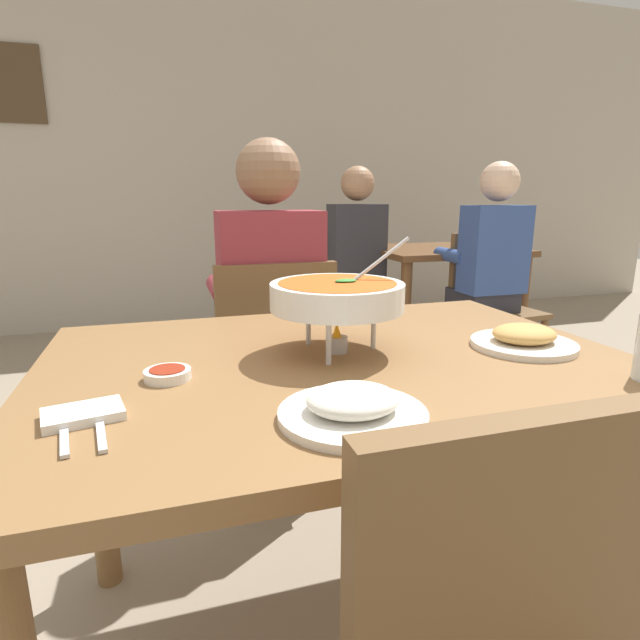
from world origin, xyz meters
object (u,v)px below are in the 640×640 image
at_px(rice_plate, 353,407).
at_px(patron_bg_middle, 489,262).
at_px(chair_diner_main, 272,364).
at_px(sauce_dish, 168,374).
at_px(diner_main, 269,301).
at_px(dining_table_far, 441,267).
at_px(chair_bg_left, 352,287).
at_px(dining_table_main, 339,403).
at_px(appetizer_plate, 524,339).
at_px(curry_bowl, 337,297).
at_px(chair_bg_right, 345,276).
at_px(chair_bg_middle, 488,297).
at_px(patron_bg_left, 354,253).

bearing_deg(rice_plate, patron_bg_middle, 49.85).
relative_size(chair_diner_main, sauce_dish, 10.00).
height_order(sauce_dish, patron_bg_middle, patron_bg_middle).
bearing_deg(sauce_dish, diner_main, 65.93).
bearing_deg(dining_table_far, chair_bg_left, 172.77).
xyz_separation_m(dining_table_main, diner_main, (0.00, 0.79, 0.08)).
height_order(appetizer_plate, sauce_dish, appetizer_plate).
height_order(chair_diner_main, diner_main, diner_main).
bearing_deg(chair_diner_main, curry_bowl, -89.49).
bearing_deg(chair_bg_right, dining_table_far, -47.01).
bearing_deg(chair_bg_right, sauce_dish, -116.38).
bearing_deg(chair_bg_left, sauce_dish, -118.77).
bearing_deg(patron_bg_middle, chair_bg_left, 131.41).
bearing_deg(appetizer_plate, chair_bg_left, 79.28).
distance_m(rice_plate, patron_bg_middle, 2.41).
bearing_deg(dining_table_far, dining_table_main, -125.24).
distance_m(chair_diner_main, chair_bg_middle, 1.77).
height_order(rice_plate, patron_bg_left, patron_bg_left).
bearing_deg(chair_bg_left, dining_table_main, -111.40).
distance_m(dining_table_main, curry_bowl, 0.24).
distance_m(chair_diner_main, chair_bg_left, 1.70).
bearing_deg(dining_table_main, chair_bg_right, 69.89).
distance_m(dining_table_far, patron_bg_left, 0.65).
distance_m(curry_bowl, chair_bg_left, 2.37).
relative_size(chair_diner_main, patron_bg_middle, 0.69).
distance_m(chair_diner_main, sauce_dish, 0.91).
relative_size(diner_main, rice_plate, 5.46).
relative_size(dining_table_main, dining_table_far, 1.28).
xyz_separation_m(appetizer_plate, chair_bg_right, (0.55, 2.75, -0.28)).
xyz_separation_m(diner_main, dining_table_far, (1.51, 1.35, -0.11)).
relative_size(dining_table_main, appetizer_plate, 5.32).
bearing_deg(patron_bg_left, chair_diner_main, -121.26).
relative_size(dining_table_main, chair_bg_right, 1.42).
bearing_deg(chair_bg_middle, patron_bg_middle, -130.00).
bearing_deg(chair_bg_right, appetizer_plate, -101.27).
distance_m(rice_plate, patron_bg_left, 2.67).
relative_size(rice_plate, chair_bg_middle, 0.27).
bearing_deg(chair_bg_middle, patron_bg_left, 140.21).
relative_size(chair_diner_main, diner_main, 0.69).
height_order(dining_table_main, chair_bg_left, chair_bg_left).
xyz_separation_m(dining_table_far, patron_bg_left, (-0.64, 0.05, 0.11)).
bearing_deg(dining_table_far, diner_main, -138.22).
bearing_deg(chair_bg_middle, dining_table_far, 94.26).
bearing_deg(patron_bg_middle, rice_plate, -130.15).
bearing_deg(chair_diner_main, dining_table_main, -90.00).
bearing_deg(rice_plate, dining_table_far, 56.86).
bearing_deg(sauce_dish, chair_diner_main, 65.05).
height_order(curry_bowl, patron_bg_middle, patron_bg_middle).
distance_m(diner_main, rice_plate, 1.10).
bearing_deg(diner_main, dining_table_far, 41.78).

